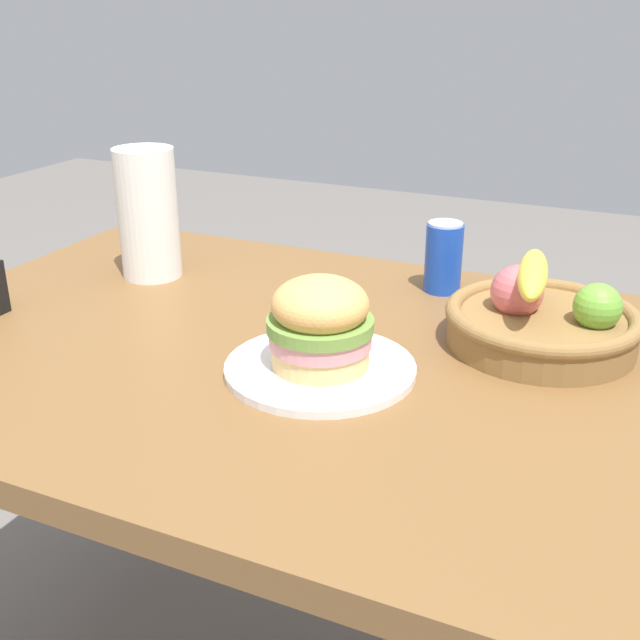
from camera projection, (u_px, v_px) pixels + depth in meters
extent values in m
cube|color=brown|center=(317.00, 363.00, 1.17)|extent=(1.40, 0.90, 0.04)
cylinder|color=brown|center=(147.00, 395.00, 1.87)|extent=(0.07, 0.07, 0.71)
cylinder|color=white|center=(320.00, 368.00, 1.10)|extent=(0.27, 0.27, 0.01)
cylinder|color=#E5BC75|center=(320.00, 355.00, 1.09)|extent=(0.14, 0.14, 0.03)
cylinder|color=pink|center=(320.00, 338.00, 1.08)|extent=(0.14, 0.14, 0.02)
cylinder|color=olive|center=(320.00, 325.00, 1.07)|extent=(0.15, 0.15, 0.02)
ellipsoid|color=#EAAD5D|center=(320.00, 304.00, 1.06)|extent=(0.14, 0.14, 0.08)
cylinder|color=blue|center=(443.00, 258.00, 1.38)|extent=(0.07, 0.07, 0.12)
cylinder|color=silver|center=(446.00, 224.00, 1.36)|extent=(0.06, 0.06, 0.00)
cylinder|color=olive|center=(541.00, 330.00, 1.18)|extent=(0.28, 0.28, 0.05)
torus|color=olive|center=(543.00, 315.00, 1.17)|extent=(0.29, 0.29, 0.02)
sphere|color=#6BAD38|center=(598.00, 307.00, 1.13)|extent=(0.07, 0.07, 0.07)
sphere|color=#D16066|center=(517.00, 291.00, 1.18)|extent=(0.08, 0.08, 0.08)
ellipsoid|color=yellow|center=(533.00, 274.00, 1.16)|extent=(0.09, 0.21, 0.06)
cylinder|color=white|center=(148.00, 214.00, 1.43)|extent=(0.11, 0.11, 0.24)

